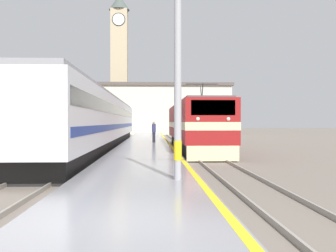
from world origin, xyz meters
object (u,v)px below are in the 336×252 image
Objects in this scene: person_on_platform at (154,131)px; clock_tower at (119,61)px; locomotive_train at (194,126)px; passenger_train at (102,121)px; catenary_mast at (182,61)px.

person_on_platform is 45.97m from clock_tower.
clock_tower is (-9.51, 48.14, 12.39)m from locomotive_train.
clock_tower reaches higher than passenger_train.
person_on_platform is 0.07× the size of clock_tower.
locomotive_train is 7.69m from passenger_train.
passenger_train is 47.18m from clock_tower.
locomotive_train is at bearing -78.83° from clock_tower.
catenary_mast reaches higher than locomotive_train.
locomotive_train is 5.43m from person_on_platform.
locomotive_train is 2.61× the size of catenary_mast.
person_on_platform is at bearing 123.66° from locomotive_train.
clock_tower is at bearing 96.28° from catenary_mast.
catenary_mast is (4.96, -20.15, 1.81)m from passenger_train.
clock_tower is (-7.23, 65.71, 10.23)m from catenary_mast.
locomotive_train is at bearing -56.34° from person_on_platform.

